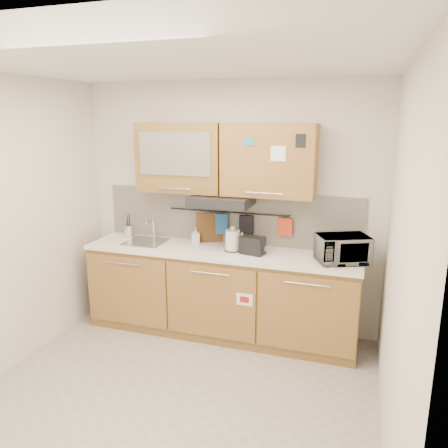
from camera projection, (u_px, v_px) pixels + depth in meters
The scene contains 20 objects.
floor at pixel (174, 398), 3.57m from camera, with size 3.20×3.20×0.00m, color #9E9993.
ceiling at pixel (164, 62), 2.95m from camera, with size 3.20×3.20×0.00m, color white.
wall_back at pixel (229, 207), 4.65m from camera, with size 3.20×3.20×0.00m, color silver.
wall_right at pixel (399, 268), 2.78m from camera, with size 3.00×3.00×0.00m, color silver.
base_cabinet at pixel (220, 297), 4.57m from camera, with size 2.80×0.64×0.88m.
countertop at pixel (220, 252), 4.45m from camera, with size 2.82×0.62×0.04m, color white.
backsplash at pixel (229, 217), 4.66m from camera, with size 2.80×0.02×0.56m, color silver.
upper_cabinets at pixel (224, 159), 4.36m from camera, with size 1.82×0.37×0.70m.
range_hood at pixel (222, 201), 4.39m from camera, with size 0.60×0.46×0.10m, color black.
sink at pixel (146, 242), 4.72m from camera, with size 0.42×0.40×0.26m.
utensil_rail at pixel (228, 212), 4.61m from camera, with size 0.02×0.02×1.30m, color black.
utensil_crock at pixel (129, 231), 4.91m from camera, with size 0.14×0.14×0.27m.
kettle at pixel (233, 241), 4.40m from camera, with size 0.20×0.19×0.26m.
toaster at pixel (253, 245), 4.29m from camera, with size 0.26×0.19×0.18m.
microwave at pixel (343, 249), 4.04m from camera, with size 0.46×0.31×0.25m, color #999999.
soap_bottle at pixel (196, 236), 4.64m from camera, with size 0.08×0.08×0.18m, color #999999.
cutting_board at pixel (210, 230), 4.70m from camera, with size 0.31×0.02×0.38m, color brown.
oven_mitt at pixel (222, 224), 4.65m from camera, with size 0.13×0.03×0.22m, color #1F528E.
dark_pouch at pixel (246, 226), 4.57m from camera, with size 0.15×0.04×0.23m, color black.
pot_holder at pixel (285, 227), 4.44m from camera, with size 0.15×0.02×0.18m, color red.
Camera 1 is at (1.35, -2.85, 2.23)m, focal length 35.00 mm.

